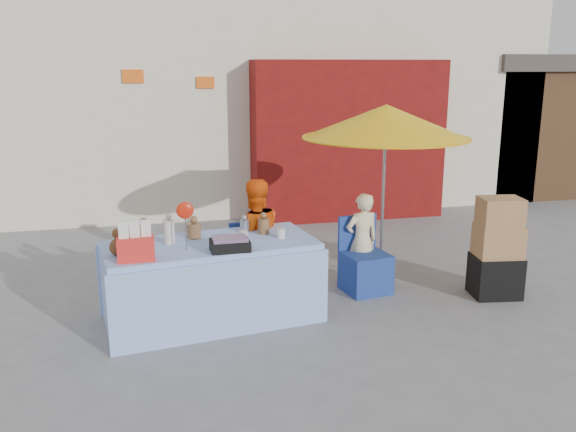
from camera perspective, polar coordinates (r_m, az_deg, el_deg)
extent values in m
plane|color=slate|center=(6.02, -1.67, -10.82)|extent=(80.00, 80.00, 0.00)
cube|color=silver|center=(12.40, -8.47, 12.58)|extent=(12.00, 5.00, 4.50)
cube|color=maroon|center=(10.18, 5.69, 7.02)|extent=(3.20, 0.60, 2.60)
cube|color=#4C331E|center=(13.72, 20.54, 7.58)|extent=(2.60, 3.00, 2.40)
cube|color=#3F3833|center=(13.66, 21.04, 13.21)|extent=(2.80, 3.20, 0.30)
cube|color=#E65C13|center=(9.83, -14.30, 12.56)|extent=(0.32, 0.04, 0.20)
cube|color=#E65C13|center=(9.89, -7.74, 12.28)|extent=(0.28, 0.04, 0.18)
cube|color=#9BBCF8|center=(6.20, -7.18, -6.07)|extent=(2.18, 1.21, 0.82)
cube|color=#9BBCF8|center=(5.78, -5.96, -7.86)|extent=(2.10, 0.34, 0.76)
cube|color=#9BBCF8|center=(6.65, -8.22, -4.96)|extent=(2.10, 0.34, 0.76)
cylinder|color=silver|center=(6.07, -15.18, -1.91)|extent=(0.14, 0.14, 0.20)
cylinder|color=brown|center=(6.20, -13.31, -1.56)|extent=(0.15, 0.15, 0.17)
cylinder|color=silver|center=(6.07, -11.07, -1.46)|extent=(0.12, 0.12, 0.24)
cylinder|color=brown|center=(6.24, -8.78, -1.36)|extent=(0.16, 0.16, 0.15)
cylinder|color=#B2B2B7|center=(6.39, -4.08, -0.94)|extent=(0.11, 0.11, 0.13)
cylinder|color=brown|center=(6.32, -2.32, -0.94)|extent=(0.14, 0.14, 0.16)
cylinder|color=silver|center=(6.10, -4.21, -1.85)|extent=(0.10, 0.10, 0.10)
cylinder|color=silver|center=(6.17, -0.69, -1.62)|extent=(0.10, 0.10, 0.10)
sphere|color=brown|center=(5.81, -15.60, -2.82)|extent=(0.16, 0.16, 0.16)
ellipsoid|color=red|center=(5.77, -9.62, 0.52)|extent=(0.17, 0.08, 0.16)
cube|color=red|center=(5.60, -14.04, -3.03)|extent=(0.34, 0.20, 0.22)
cube|color=black|center=(5.79, -5.45, -2.74)|extent=(0.40, 0.31, 0.10)
cube|color=navy|center=(6.69, -2.87, -6.12)|extent=(0.55, 0.53, 0.45)
cube|color=navy|center=(6.76, -3.55, -2.13)|extent=(0.48, 0.12, 0.40)
cube|color=navy|center=(7.01, 7.27, -5.27)|extent=(0.55, 0.53, 0.45)
cube|color=navy|center=(7.07, 6.49, -1.48)|extent=(0.48, 0.12, 0.40)
imported|color=#FF5C0D|center=(6.70, -3.15, -2.14)|extent=(0.72, 0.60, 1.33)
imported|color=beige|center=(7.04, 6.93, -2.32)|extent=(0.45, 0.33, 1.12)
cylinder|color=gray|center=(7.18, 8.87, 1.56)|extent=(0.04, 0.04, 2.00)
cone|color=#EAAC0B|center=(7.04, 9.15, 8.73)|extent=(1.90, 1.90, 0.38)
cylinder|color=#EAAC0B|center=(7.06, 9.09, 7.28)|extent=(1.90, 1.90, 0.02)
cube|color=black|center=(7.21, 18.82, -5.32)|extent=(0.56, 0.49, 0.46)
cube|color=#AD774E|center=(7.09, 19.07, -2.21)|extent=(0.53, 0.44, 0.35)
cube|color=#AD774E|center=(6.99, 19.24, 0.36)|extent=(0.49, 0.40, 0.31)
ellipsoid|color=gold|center=(6.02, -13.06, -9.56)|extent=(0.85, 0.77, 0.31)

